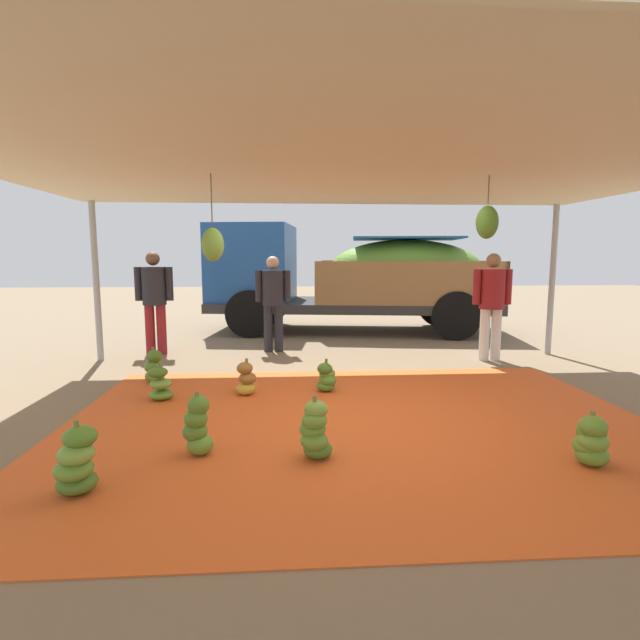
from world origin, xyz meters
name	(u,v)px	position (x,y,z in m)	size (l,w,h in m)	color
ground_plane	(333,361)	(0.00, 3.00, 0.00)	(40.00, 40.00, 0.00)	#7F6B51
tarp_orange	(360,424)	(0.00, 0.00, 0.01)	(5.98, 4.52, 0.01)	#E05B23
tent_canopy	(364,164)	(0.00, -0.08, 2.54)	(8.00, 7.00, 2.62)	#9EA0A5
banana_bunch_0	(197,427)	(-1.50, -0.67, 0.25)	(0.31, 0.29, 0.55)	#60932D
banana_bunch_1	(77,463)	(-2.22, -1.32, 0.24)	(0.39, 0.42, 0.54)	#477523
banana_bunch_2	(160,385)	(-2.23, 0.95, 0.19)	(0.35, 0.35, 0.46)	#60932D
banana_bunch_3	(326,378)	(-0.25, 1.19, 0.18)	(0.32, 0.32, 0.41)	#518428
banana_bunch_4	(591,441)	(1.72, -1.10, 0.21)	(0.37, 0.37, 0.45)	#60932D
banana_bunch_6	(246,380)	(-1.24, 1.12, 0.19)	(0.32, 0.32, 0.45)	gold
banana_bunch_7	(154,368)	(-2.51, 1.75, 0.22)	(0.33, 0.35, 0.48)	#60932D
banana_bunch_8	(315,432)	(-0.50, -0.82, 0.24)	(0.33, 0.35, 0.54)	#477523
cargo_truck_main	(347,275)	(0.62, 6.17, 1.27)	(6.52, 3.08, 2.40)	#2D2D2D
worker_0	(273,296)	(-0.98, 3.87, 0.99)	(0.62, 0.38, 1.70)	#26262D
worker_1	(492,298)	(2.58, 2.89, 1.02)	(0.64, 0.39, 1.74)	silver
worker_2	(154,295)	(-3.02, 3.77, 1.04)	(0.65, 0.40, 1.77)	maroon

